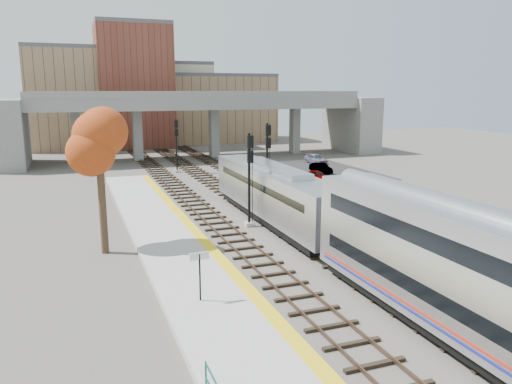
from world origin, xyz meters
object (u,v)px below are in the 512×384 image
object	(u,v)px
signal_mast_mid	(267,164)
car_c	(316,159)
signal_mast_near	(249,182)
tree	(98,141)
signal_mast_far	(177,148)
locomotive	(275,193)
car_b	(321,168)
car_a	(317,175)

from	to	relation	value
signal_mast_mid	car_c	size ratio (longest dim) A/B	1.74
signal_mast_near	tree	world-z (taller)	tree
signal_mast_near	signal_mast_far	size ratio (longest dim) A/B	1.07
signal_mast_near	signal_mast_far	world-z (taller)	signal_mast_near
locomotive	tree	xyz separation A→B (m)	(-12.31, -2.89, 4.49)
signal_mast_mid	tree	bearing A→B (deg)	-146.84
signal_mast_mid	signal_mast_far	bearing A→B (deg)	102.40
car_b	car_c	distance (m)	8.03
signal_mast_near	car_a	xyz separation A→B (m)	(13.14, 14.80, -2.70)
signal_mast_far	car_b	bearing A→B (deg)	-22.35
signal_mast_near	car_a	size ratio (longest dim) A/B	2.09
signal_mast_far	locomotive	bearing A→B (deg)	-85.22
tree	car_a	world-z (taller)	tree
signal_mast_near	car_a	bearing A→B (deg)	48.41
signal_mast_mid	car_a	xyz separation A→B (m)	(9.04, 7.96, -2.82)
tree	locomotive	bearing A→B (deg)	13.22
signal_mast_near	signal_mast_mid	world-z (taller)	signal_mast_mid
signal_mast_near	car_b	bearing A→B (deg)	50.31
car_a	car_c	bearing A→B (deg)	53.01
signal_mast_near	car_c	xyz separation A→B (m)	(18.92, 26.40, -2.67)
signal_mast_mid	car_a	size ratio (longest dim) A/B	2.15
locomotive	car_c	distance (m)	31.02
tree	car_a	size ratio (longest dim) A/B	2.84
locomotive	signal_mast_mid	distance (m)	6.85
car_a	locomotive	bearing A→B (deg)	-137.93
signal_mast_mid	signal_mast_far	world-z (taller)	signal_mast_mid
signal_mast_near	car_a	world-z (taller)	signal_mast_near
signal_mast_far	car_a	distance (m)	17.11
car_b	car_c	size ratio (longest dim) A/B	0.91
signal_mast_mid	car_b	xyz separation A→B (m)	(11.67, 12.16, -2.78)
tree	signal_mast_near	bearing A→B (deg)	13.79
locomotive	car_b	distance (m)	23.16
locomotive	signal_mast_far	world-z (taller)	signal_mast_far
signal_mast_mid	car_b	world-z (taller)	signal_mast_mid
signal_mast_mid	tree	xyz separation A→B (m)	(-14.31, -9.35, 3.36)
tree	car_a	bearing A→B (deg)	36.55
signal_mast_far	car_b	xyz separation A→B (m)	(15.77, -6.49, -2.36)
tree	car_c	size ratio (longest dim) A/B	2.30
signal_mast_far	tree	bearing A→B (deg)	-110.04
locomotive	signal_mast_far	bearing A→B (deg)	94.78
tree	signal_mast_mid	bearing A→B (deg)	33.16
car_a	car_c	world-z (taller)	car_c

